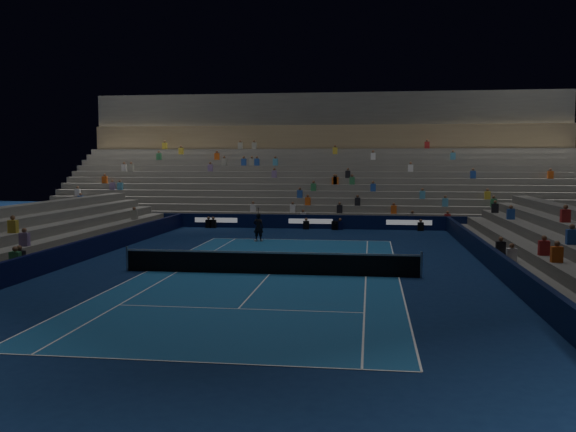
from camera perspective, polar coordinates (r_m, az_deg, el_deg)
The scene contains 9 objects.
ground at distance 26.84m, azimuth -1.70°, elevation -5.37°, with size 90.00×90.00×0.00m, color #0B1D44.
court_surface at distance 26.84m, azimuth -1.70°, elevation -5.36°, with size 10.97×23.77×0.01m, color #185086.
sponsor_barrier_far at distance 44.97m, azimuth 2.10°, elevation -0.53°, with size 44.00×0.25×1.00m, color black.
sponsor_barrier_east at distance 26.97m, azimuth 19.16°, elevation -4.52°, with size 0.25×37.00×1.00m, color black.
sponsor_barrier_west at distance 29.88m, azimuth -20.43°, elevation -3.65°, with size 0.25×37.00×1.00m, color black.
grandstand_main at distance 54.14m, azimuth 3.06°, elevation 3.46°, with size 44.00×15.20×11.20m.
tennis_net at distance 26.75m, azimuth -1.70°, elevation -4.30°, with size 12.90×0.10×1.10m.
tennis_player at distance 37.80m, azimuth -2.73°, elevation -1.04°, with size 0.62×0.41×1.71m, color black.
broadcast_camera at distance 44.36m, azimuth 4.35°, elevation -0.86°, with size 0.50×0.93×0.61m.
Camera 1 is at (4.26, -26.06, 4.83)m, focal length 38.74 mm.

